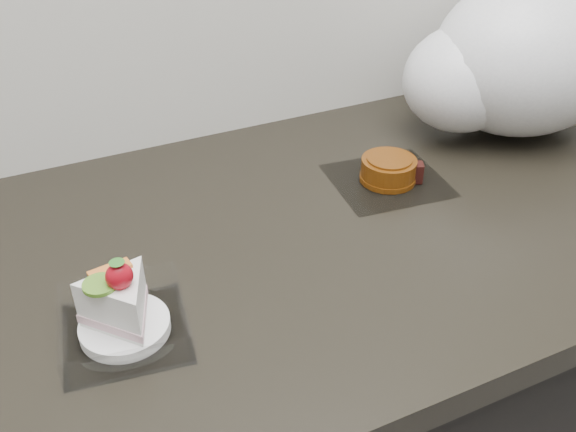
{
  "coord_description": "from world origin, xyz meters",
  "views": [
    {
      "loc": [
        -0.25,
        1.06,
        1.4
      ],
      "look_at": [
        0.04,
        1.67,
        0.94
      ],
      "focal_mm": 40.0,
      "sensor_mm": 36.0,
      "label": 1
    }
  ],
  "objects": [
    {
      "name": "mooncake_wrap",
      "position": [
        0.24,
        1.74,
        0.92
      ],
      "size": [
        0.18,
        0.17,
        0.04
      ],
      "rotation": [
        0.0,
        0.0,
        0.07
      ],
      "color": "white",
      "rests_on": "counter"
    },
    {
      "name": "plastic_bag",
      "position": [
        0.51,
        1.8,
        1.03
      ],
      "size": [
        0.4,
        0.28,
        0.32
      ],
      "rotation": [
        0.0,
        0.0,
        0.03
      ],
      "color": "white",
      "rests_on": "counter"
    },
    {
      "name": "cake_tray",
      "position": [
        -0.19,
        1.59,
        0.93
      ],
      "size": [
        0.15,
        0.15,
        0.1
      ],
      "rotation": [
        0.0,
        0.0,
        -0.15
      ],
      "color": "white",
      "rests_on": "counter"
    }
  ]
}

